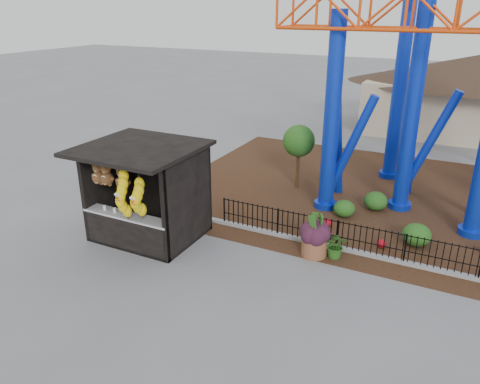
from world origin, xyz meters
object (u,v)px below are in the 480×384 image
at_px(roller_coaster, 463,26).
at_px(prize_booth, 143,195).
at_px(terracotta_planter, 314,246).
at_px(potted_plant, 336,245).

bearing_deg(roller_coaster, prize_booth, -137.93).
height_order(terracotta_planter, potted_plant, potted_plant).
height_order(roller_coaster, potted_plant, roller_coaster).
height_order(prize_booth, terracotta_planter, prize_booth).
relative_size(roller_coaster, terracotta_planter, 14.10).
relative_size(roller_coaster, potted_plant, 13.13).
height_order(prize_booth, potted_plant, prize_booth).
relative_size(prize_booth, potted_plant, 4.18).
relative_size(terracotta_planter, potted_plant, 0.93).
relative_size(prize_booth, roller_coaster, 0.32).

